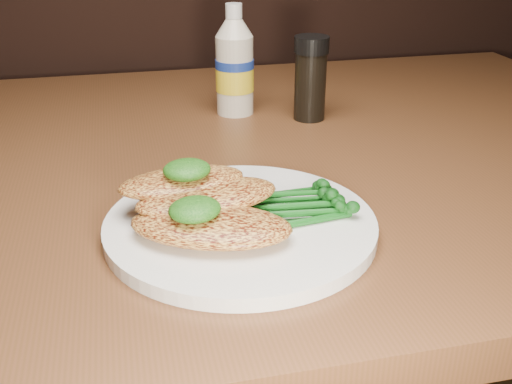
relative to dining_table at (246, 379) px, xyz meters
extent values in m
cylinder|color=white|center=(-0.05, -0.21, 0.38)|extent=(0.25, 0.25, 0.01)
ellipsoid|color=gold|center=(-0.08, -0.24, 0.40)|extent=(0.16, 0.12, 0.02)
ellipsoid|color=gold|center=(-0.08, -0.20, 0.41)|extent=(0.14, 0.09, 0.02)
ellipsoid|color=gold|center=(-0.10, -0.17, 0.41)|extent=(0.13, 0.08, 0.02)
ellipsoid|color=#073208|center=(-0.09, -0.24, 0.42)|extent=(0.06, 0.05, 0.02)
ellipsoid|color=#073208|center=(-0.09, -0.18, 0.43)|extent=(0.05, 0.05, 0.02)
camera|label=1|loc=(-0.14, -0.69, 0.65)|focal=42.68mm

